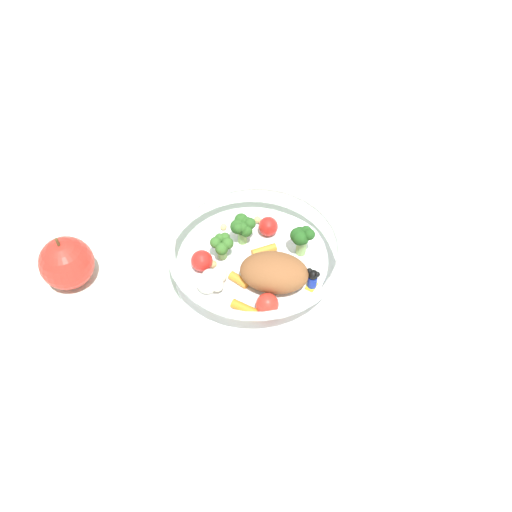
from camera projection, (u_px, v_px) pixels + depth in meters
The scene contains 3 objects.
ground_plane at pixel (268, 274), 0.71m from camera, with size 2.40×2.40×0.00m, color silver.
food_container at pixel (257, 259), 0.69m from camera, with size 0.23×0.23×0.06m.
loose_apple at pixel (67, 263), 0.68m from camera, with size 0.07×0.07×0.08m.
Camera 1 is at (-0.34, -0.27, 0.57)m, focal length 37.02 mm.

